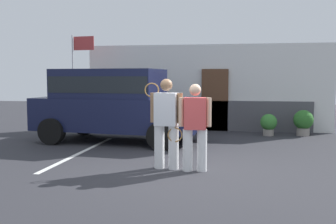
{
  "coord_description": "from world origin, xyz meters",
  "views": [
    {
      "loc": [
        1.09,
        -7.45,
        1.83
      ],
      "look_at": [
        -0.46,
        1.2,
        1.05
      ],
      "focal_mm": 42.15,
      "sensor_mm": 36.0,
      "label": 1
    }
  ],
  "objects_px": {
    "parked_suv": "(114,101)",
    "tennis_player_woman": "(195,126)",
    "tennis_player_man": "(166,122)",
    "flag_pole": "(78,65)",
    "potted_plant_secondary": "(303,121)",
    "potted_plant_by_porch": "(269,124)"
  },
  "relations": [
    {
      "from": "parked_suv",
      "to": "flag_pole",
      "type": "relative_size",
      "value": 1.48
    },
    {
      "from": "tennis_player_man",
      "to": "tennis_player_woman",
      "type": "height_order",
      "value": "tennis_player_man"
    },
    {
      "from": "potted_plant_secondary",
      "to": "flag_pole",
      "type": "relative_size",
      "value": 0.25
    },
    {
      "from": "tennis_player_woman",
      "to": "flag_pole",
      "type": "xyz_separation_m",
      "value": [
        -4.46,
        4.93,
        1.34
      ]
    },
    {
      "from": "tennis_player_man",
      "to": "potted_plant_by_porch",
      "type": "bearing_deg",
      "value": -109.03
    },
    {
      "from": "potted_plant_secondary",
      "to": "flag_pole",
      "type": "bearing_deg",
      "value": -177.52
    },
    {
      "from": "parked_suv",
      "to": "potted_plant_by_porch",
      "type": "bearing_deg",
      "value": 29.0
    },
    {
      "from": "parked_suv",
      "to": "tennis_player_man",
      "type": "relative_size",
      "value": 2.65
    },
    {
      "from": "parked_suv",
      "to": "flag_pole",
      "type": "distance_m",
      "value": 2.78
    },
    {
      "from": "parked_suv",
      "to": "tennis_player_woman",
      "type": "height_order",
      "value": "parked_suv"
    },
    {
      "from": "tennis_player_woman",
      "to": "flag_pole",
      "type": "height_order",
      "value": "flag_pole"
    },
    {
      "from": "parked_suv",
      "to": "tennis_player_woman",
      "type": "relative_size",
      "value": 2.8
    },
    {
      "from": "potted_plant_by_porch",
      "to": "flag_pole",
      "type": "xyz_separation_m",
      "value": [
        -6.23,
        -0.14,
        1.84
      ]
    },
    {
      "from": "flag_pole",
      "to": "tennis_player_woman",
      "type": "bearing_deg",
      "value": -47.85
    },
    {
      "from": "parked_suv",
      "to": "potted_plant_secondary",
      "type": "relative_size",
      "value": 5.91
    },
    {
      "from": "potted_plant_by_porch",
      "to": "potted_plant_secondary",
      "type": "height_order",
      "value": "potted_plant_secondary"
    },
    {
      "from": "parked_suv",
      "to": "potted_plant_secondary",
      "type": "xyz_separation_m",
      "value": [
        5.46,
        2.11,
        -0.7
      ]
    },
    {
      "from": "tennis_player_woman",
      "to": "potted_plant_by_porch",
      "type": "distance_m",
      "value": 5.39
    },
    {
      "from": "potted_plant_by_porch",
      "to": "flag_pole",
      "type": "distance_m",
      "value": 6.5
    },
    {
      "from": "tennis_player_man",
      "to": "potted_plant_secondary",
      "type": "bearing_deg",
      "value": -117.3
    },
    {
      "from": "parked_suv",
      "to": "tennis_player_man",
      "type": "height_order",
      "value": "parked_suv"
    },
    {
      "from": "potted_plant_by_porch",
      "to": "tennis_player_man",
      "type": "bearing_deg",
      "value": -115.38
    }
  ]
}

